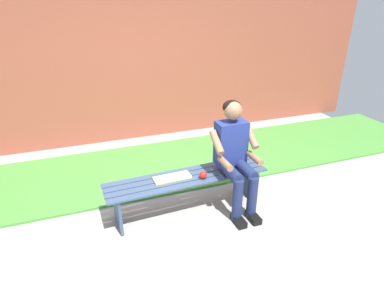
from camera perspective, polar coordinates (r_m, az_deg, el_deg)
name	(u,v)px	position (r m, az deg, el deg)	size (l,w,h in m)	color
grass_strip	(162,165)	(4.76, -5.39, -2.05)	(9.00, 1.58, 0.03)	#478C38
brick_wall	(105,55)	(5.48, -15.06, 16.38)	(9.50, 0.24, 2.82)	#9E4C38
bench_near	(187,184)	(3.64, -0.82, -5.43)	(1.85, 0.49, 0.44)	#384C6B
person_seated	(235,153)	(3.58, 7.63, 0.03)	(0.50, 0.69, 1.25)	navy
apple	(203,175)	(3.53, 1.98, -3.81)	(0.08, 0.08, 0.08)	red
book_open	(172,178)	(3.55, -3.51, -4.30)	(0.42, 0.18, 0.02)	white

